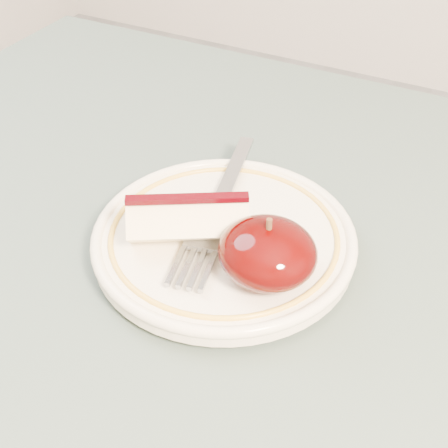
% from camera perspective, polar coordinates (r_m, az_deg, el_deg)
% --- Properties ---
extents(plate, '(0.20, 0.20, 0.02)m').
position_cam_1_polar(plate, '(0.47, -0.00, -1.31)').
color(plate, white).
rests_on(plate, table).
extents(apple_half, '(0.07, 0.07, 0.05)m').
position_cam_1_polar(apple_half, '(0.42, 4.00, -2.62)').
color(apple_half, black).
rests_on(apple_half, plate).
extents(apple_wedge, '(0.09, 0.08, 0.04)m').
position_cam_1_polar(apple_wedge, '(0.45, -3.29, 0.31)').
color(apple_wedge, '#F5E5B4').
rests_on(apple_wedge, plate).
extents(fork, '(0.06, 0.19, 0.00)m').
position_cam_1_polar(fork, '(0.49, -0.55, 1.54)').
color(fork, gray).
rests_on(fork, plate).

